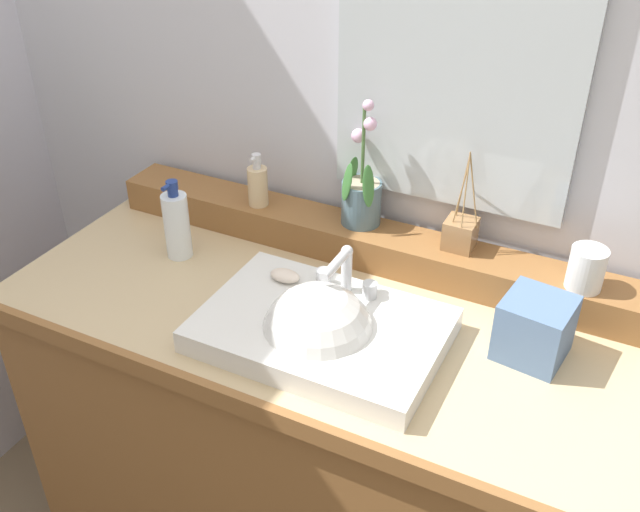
{
  "coord_description": "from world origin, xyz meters",
  "views": [
    {
      "loc": [
        0.58,
        -1.14,
        1.84
      ],
      "look_at": [
        0.02,
        -0.03,
        1.05
      ],
      "focal_mm": 40.29,
      "sensor_mm": 36.0,
      "label": 1
    }
  ],
  "objects_px": {
    "soap_dispenser": "(258,185)",
    "potted_plant": "(361,195)",
    "tumbler_cup": "(586,269)",
    "reed_diffuser": "(460,233)",
    "tissue_box": "(535,328)",
    "lotion_bottle": "(177,224)",
    "soap_bar": "(285,276)",
    "sink_basin": "(320,335)"
  },
  "relations": [
    {
      "from": "potted_plant",
      "to": "reed_diffuser",
      "type": "bearing_deg",
      "value": -0.56
    },
    {
      "from": "soap_dispenser",
      "to": "reed_diffuser",
      "type": "distance_m",
      "value": 0.52
    },
    {
      "from": "tumbler_cup",
      "to": "reed_diffuser",
      "type": "distance_m",
      "value": 0.28
    },
    {
      "from": "sink_basin",
      "to": "soap_dispenser",
      "type": "distance_m",
      "value": 0.49
    },
    {
      "from": "lotion_bottle",
      "to": "tissue_box",
      "type": "xyz_separation_m",
      "value": [
        0.86,
        0.01,
        -0.02
      ]
    },
    {
      "from": "potted_plant",
      "to": "tumbler_cup",
      "type": "relative_size",
      "value": 3.35
    },
    {
      "from": "reed_diffuser",
      "to": "sink_basin",
      "type": "bearing_deg",
      "value": -116.34
    },
    {
      "from": "soap_dispenser",
      "to": "tissue_box",
      "type": "relative_size",
      "value": 1.05
    },
    {
      "from": "soap_dispenser",
      "to": "reed_diffuser",
      "type": "bearing_deg",
      "value": 3.31
    },
    {
      "from": "tumbler_cup",
      "to": "tissue_box",
      "type": "distance_m",
      "value": 0.18
    },
    {
      "from": "tumbler_cup",
      "to": "reed_diffuser",
      "type": "xyz_separation_m",
      "value": [
        -0.28,
        0.04,
        -0.01
      ]
    },
    {
      "from": "soap_dispenser",
      "to": "lotion_bottle",
      "type": "relative_size",
      "value": 0.68
    },
    {
      "from": "sink_basin",
      "to": "soap_dispenser",
      "type": "xyz_separation_m",
      "value": [
        -0.34,
        0.33,
        0.12
      ]
    },
    {
      "from": "reed_diffuser",
      "to": "lotion_bottle",
      "type": "height_order",
      "value": "reed_diffuser"
    },
    {
      "from": "sink_basin",
      "to": "potted_plant",
      "type": "height_order",
      "value": "potted_plant"
    },
    {
      "from": "tissue_box",
      "to": "potted_plant",
      "type": "bearing_deg",
      "value": 156.89
    },
    {
      "from": "soap_dispenser",
      "to": "potted_plant",
      "type": "bearing_deg",
      "value": 6.88
    },
    {
      "from": "potted_plant",
      "to": "tumbler_cup",
      "type": "xyz_separation_m",
      "value": [
        0.53,
        -0.04,
        -0.03
      ]
    },
    {
      "from": "potted_plant",
      "to": "tissue_box",
      "type": "distance_m",
      "value": 0.52
    },
    {
      "from": "sink_basin",
      "to": "tumbler_cup",
      "type": "xyz_separation_m",
      "value": [
        0.46,
        0.32,
        0.11
      ]
    },
    {
      "from": "soap_bar",
      "to": "tissue_box",
      "type": "relative_size",
      "value": 0.53
    },
    {
      "from": "tumbler_cup",
      "to": "lotion_bottle",
      "type": "distance_m",
      "value": 0.94
    },
    {
      "from": "soap_bar",
      "to": "tumbler_cup",
      "type": "relative_size",
      "value": 0.75
    },
    {
      "from": "sink_basin",
      "to": "potted_plant",
      "type": "xyz_separation_m",
      "value": [
        -0.07,
        0.36,
        0.14
      ]
    },
    {
      "from": "soap_dispenser",
      "to": "tissue_box",
      "type": "xyz_separation_m",
      "value": [
        0.74,
        -0.17,
        -0.07
      ]
    },
    {
      "from": "soap_bar",
      "to": "soap_dispenser",
      "type": "bearing_deg",
      "value": 131.71
    },
    {
      "from": "soap_dispenser",
      "to": "lotion_bottle",
      "type": "height_order",
      "value": "soap_dispenser"
    },
    {
      "from": "soap_bar",
      "to": "lotion_bottle",
      "type": "relative_size",
      "value": 0.34
    },
    {
      "from": "sink_basin",
      "to": "lotion_bottle",
      "type": "bearing_deg",
      "value": 162.23
    },
    {
      "from": "soap_dispenser",
      "to": "tumbler_cup",
      "type": "relative_size",
      "value": 1.48
    },
    {
      "from": "sink_basin",
      "to": "tissue_box",
      "type": "distance_m",
      "value": 0.43
    },
    {
      "from": "soap_dispenser",
      "to": "reed_diffuser",
      "type": "xyz_separation_m",
      "value": [
        0.52,
        0.03,
        -0.02
      ]
    },
    {
      "from": "soap_bar",
      "to": "potted_plant",
      "type": "height_order",
      "value": "potted_plant"
    },
    {
      "from": "soap_dispenser",
      "to": "tissue_box",
      "type": "bearing_deg",
      "value": -12.83
    },
    {
      "from": "tumbler_cup",
      "to": "sink_basin",
      "type": "bearing_deg",
      "value": -145.07
    },
    {
      "from": "reed_diffuser",
      "to": "lotion_bottle",
      "type": "xyz_separation_m",
      "value": [
        -0.64,
        -0.21,
        -0.03
      ]
    },
    {
      "from": "tumbler_cup",
      "to": "potted_plant",
      "type": "bearing_deg",
      "value": 175.63
    },
    {
      "from": "reed_diffuser",
      "to": "potted_plant",
      "type": "bearing_deg",
      "value": 179.44
    },
    {
      "from": "soap_bar",
      "to": "lotion_bottle",
      "type": "xyz_separation_m",
      "value": [
        -0.32,
        0.04,
        0.02
      ]
    },
    {
      "from": "soap_bar",
      "to": "tissue_box",
      "type": "xyz_separation_m",
      "value": [
        0.54,
        0.06,
        0.0
      ]
    },
    {
      "from": "sink_basin",
      "to": "potted_plant",
      "type": "relative_size",
      "value": 1.59
    },
    {
      "from": "soap_dispenser",
      "to": "tumbler_cup",
      "type": "height_order",
      "value": "soap_dispenser"
    }
  ]
}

